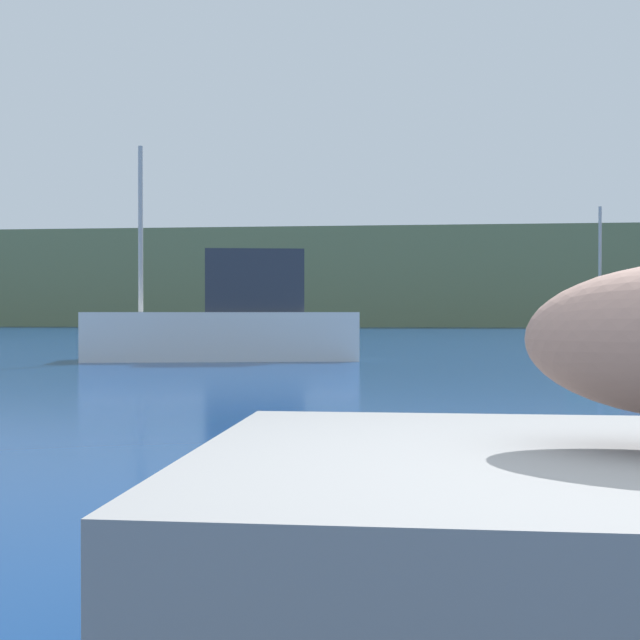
# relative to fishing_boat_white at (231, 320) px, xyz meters

# --- Properties ---
(hillside_backdrop) EXTENTS (140.00, 15.00, 8.35)m
(hillside_backdrop) POSITION_rel_fishing_boat_white_xyz_m (5.14, 57.94, 3.17)
(hillside_backdrop) COLOR #6B7A51
(hillside_backdrop) RESTS_ON ground
(fishing_boat_white) EXTENTS (6.95, 3.25, 5.33)m
(fishing_boat_white) POSITION_rel_fishing_boat_white_xyz_m (0.00, 0.00, 0.00)
(fishing_boat_white) COLOR white
(fishing_boat_white) RESTS_ON ground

